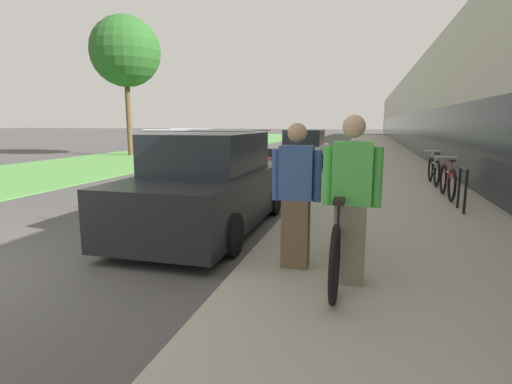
# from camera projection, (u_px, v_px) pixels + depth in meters

# --- Properties ---
(sidewalk_slab) EXTENTS (3.97, 70.00, 0.11)m
(sidewalk_slab) POSITION_uv_depth(u_px,v_px,m) (375.00, 153.00, 23.06)
(sidewalk_slab) COLOR gray
(sidewalk_slab) RESTS_ON ground
(storefront_facade) EXTENTS (10.01, 70.00, 5.19)m
(storefront_facade) POSITION_uv_depth(u_px,v_px,m) (477.00, 111.00, 28.40)
(storefront_facade) COLOR #BCB7AD
(storefront_facade) RESTS_ON ground
(lawn_strip) EXTENTS (6.70, 70.00, 0.03)m
(lawn_strip) POSITION_uv_depth(u_px,v_px,m) (208.00, 147.00, 29.97)
(lawn_strip) COLOR #518E42
(lawn_strip) RESTS_ON ground
(tandem_bicycle) EXTENTS (0.52, 2.50, 0.96)m
(tandem_bicycle) POSITION_uv_depth(u_px,v_px,m) (340.00, 237.00, 4.56)
(tandem_bicycle) COLOR black
(tandem_bicycle) RESTS_ON sidewalk_slab
(person_rider) EXTENTS (0.60, 0.24, 1.77)m
(person_rider) POSITION_uv_depth(u_px,v_px,m) (351.00, 201.00, 4.16)
(person_rider) COLOR #756B5B
(person_rider) RESTS_ON sidewalk_slab
(person_bystander) EXTENTS (0.57, 0.23, 1.69)m
(person_bystander) POSITION_uv_depth(u_px,v_px,m) (296.00, 196.00, 4.63)
(person_bystander) COLOR brown
(person_bystander) RESTS_ON sidewalk_slab
(bike_rack_hoop) EXTENTS (0.05, 0.60, 0.84)m
(bike_rack_hoop) POSITION_uv_depth(u_px,v_px,m) (463.00, 185.00, 7.67)
(bike_rack_hoop) COLOR black
(bike_rack_hoop) RESTS_ON sidewalk_slab
(cruiser_bike_nearest) EXTENTS (0.52, 1.73, 0.91)m
(cruiser_bike_nearest) POSITION_uv_depth(u_px,v_px,m) (447.00, 181.00, 9.08)
(cruiser_bike_nearest) COLOR black
(cruiser_bike_nearest) RESTS_ON sidewalk_slab
(cruiser_bike_middle) EXTENTS (0.52, 1.77, 0.91)m
(cruiser_bike_middle) POSITION_uv_depth(u_px,v_px,m) (434.00, 170.00, 11.07)
(cruiser_bike_middle) COLOR black
(cruiser_bike_middle) RESTS_ON sidewalk_slab
(parked_sedan_curbside) EXTENTS (1.87, 4.33, 1.69)m
(parked_sedan_curbside) POSITION_uv_depth(u_px,v_px,m) (210.00, 186.00, 6.78)
(parked_sedan_curbside) COLOR black
(parked_sedan_curbside) RESTS_ON ground
(vintage_roadster_curbside) EXTENTS (1.81, 3.85, 0.98)m
(vintage_roadster_curbside) POSITION_uv_depth(u_px,v_px,m) (280.00, 168.00, 12.18)
(vintage_roadster_curbside) COLOR maroon
(vintage_roadster_curbside) RESTS_ON ground
(parked_sedan_far) EXTENTS (1.86, 4.20, 1.50)m
(parked_sedan_far) POSITION_uv_depth(u_px,v_px,m) (304.00, 149.00, 17.23)
(parked_sedan_far) COLOR silver
(parked_sedan_far) RESTS_ON ground
(street_tree_far) EXTENTS (3.69, 3.69, 7.37)m
(street_tree_far) POSITION_uv_depth(u_px,v_px,m) (125.00, 52.00, 21.14)
(street_tree_far) COLOR brown
(street_tree_far) RESTS_ON ground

